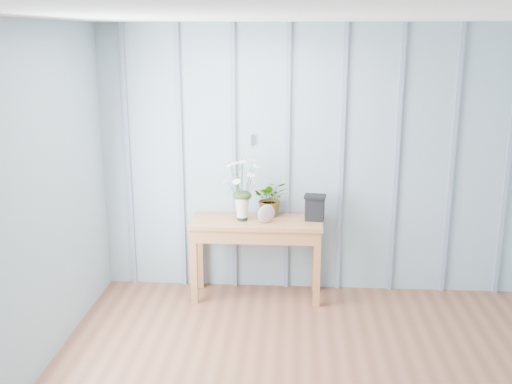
# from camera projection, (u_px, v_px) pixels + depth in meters

# --- Properties ---
(room_shell) EXTENTS (4.00, 4.50, 2.50)m
(room_shell) POSITION_uv_depth(u_px,v_px,m) (323.00, 96.00, 4.07)
(room_shell) COLOR #92AAB5
(room_shell) RESTS_ON ground
(sideboard) EXTENTS (1.20, 0.45, 0.75)m
(sideboard) POSITION_uv_depth(u_px,v_px,m) (256.00, 232.00, 5.49)
(sideboard) COLOR #A36638
(sideboard) RESTS_ON ground
(daisy_vase) EXTENTS (0.43, 0.32, 0.60)m
(daisy_vase) POSITION_uv_depth(u_px,v_px,m) (242.00, 180.00, 5.37)
(daisy_vase) COLOR black
(daisy_vase) RESTS_ON sideboard
(spider_plant) EXTENTS (0.34, 0.30, 0.34)m
(spider_plant) POSITION_uv_depth(u_px,v_px,m) (271.00, 198.00, 5.54)
(spider_plant) COLOR #233916
(spider_plant) RESTS_ON sideboard
(felt_disc_vessel) EXTENTS (0.17, 0.13, 0.17)m
(felt_disc_vessel) POSITION_uv_depth(u_px,v_px,m) (266.00, 214.00, 5.36)
(felt_disc_vessel) COLOR #875065
(felt_disc_vessel) RESTS_ON sideboard
(carved_box) EXTENTS (0.21, 0.17, 0.23)m
(carved_box) POSITION_uv_depth(u_px,v_px,m) (315.00, 207.00, 5.44)
(carved_box) COLOR black
(carved_box) RESTS_ON sideboard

